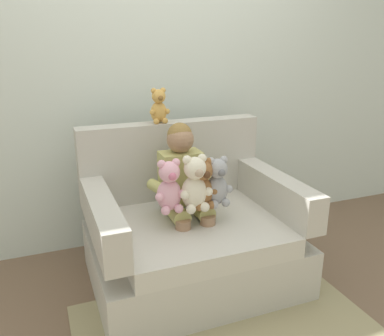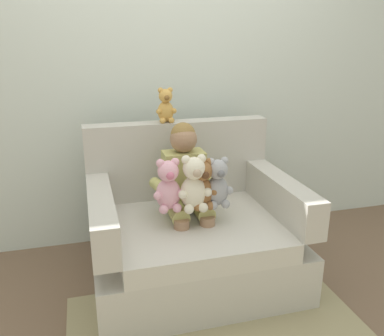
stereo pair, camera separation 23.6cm
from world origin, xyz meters
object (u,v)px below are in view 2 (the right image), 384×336
Objects in this scene: plush_cream at (194,185)px; plush_brown at (202,185)px; plush_honey_on_backrest at (166,106)px; plush_grey at (217,184)px; armchair at (192,234)px; seated_child at (186,183)px; plush_pink at (168,186)px.

plush_cream is 0.06m from plush_brown.
plush_brown is 1.30× the size of plush_honey_on_backrest.
plush_cream is 0.15m from plush_grey.
seated_child is (-0.03, 0.04, 0.35)m from armchair.
plush_cream reaches higher than plush_grey.
seated_child is 0.18m from plush_brown.
plush_honey_on_backrest reaches higher than plush_brown.
plush_pink reaches higher than plush_grey.
plush_honey_on_backrest is at bearing 92.34° from plush_grey.
plush_brown is (0.05, -0.17, 0.04)m from seated_child.
seated_child is at bearing 122.18° from armchair.
plush_honey_on_backrest is (-0.20, 0.50, 0.39)m from plush_grey.
plush_pink is 0.20m from plush_brown.
plush_cream is at bearing -88.43° from seated_child.
plush_honey_on_backrest is (-0.05, 0.51, 0.38)m from plush_cream.
seated_child reaches higher than armchair.
plush_brown is at bearing -78.17° from armchair.
plush_honey_on_backrest is (-0.06, 0.33, 0.43)m from seated_child.
plush_cream is 1.11× the size of plush_brown.
plush_pink is at bearing -99.06° from plush_honey_on_backrest.
plush_pink is at bearing 166.47° from plush_cream.
plush_brown is at bearing -75.96° from plush_honey_on_backrest.
plush_pink is at bearing 178.12° from plush_brown.
armchair is at bearing 105.44° from plush_brown.
plush_brown is 0.64m from plush_honey_on_backrest.
plush_brown is at bearing 15.70° from plush_cream.
plush_brown is at bearing -17.27° from plush_pink.
seated_child is 3.53× the size of plush_honey_on_backrest.
armchair reaches higher than plush_brown.
seated_child is at bearing -78.58° from plush_honey_on_backrest.
armchair is 0.43m from plush_grey.
armchair is 0.35m from seated_child.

